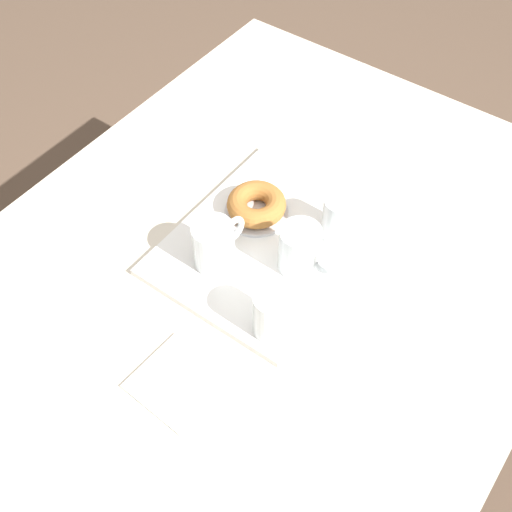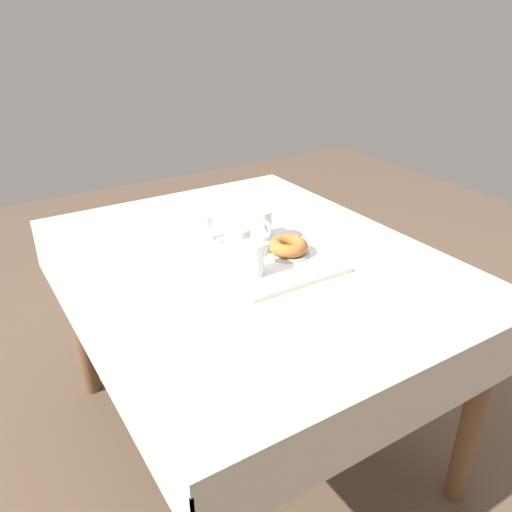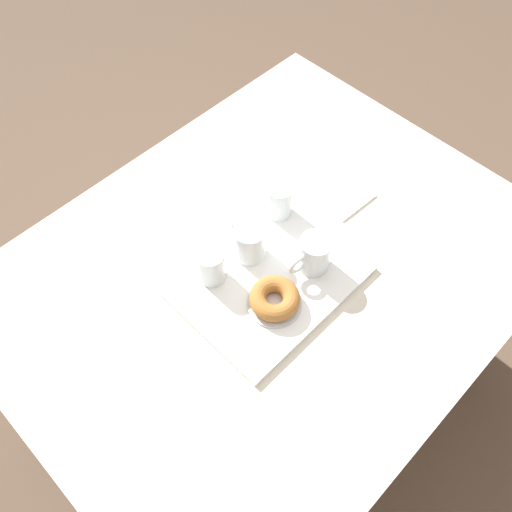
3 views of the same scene
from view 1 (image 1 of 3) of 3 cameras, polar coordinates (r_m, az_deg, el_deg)
ground_plane at (r=1.87m, az=0.83°, el=-14.42°), size 6.00×6.00×0.00m
dining_table at (r=1.32m, az=1.14°, el=-3.07°), size 1.30×1.02×0.73m
serving_tray at (r=1.26m, az=1.13°, el=1.14°), size 0.42×0.33×0.02m
tea_mug_left at (r=1.18m, az=3.86°, el=0.47°), size 0.08×0.12×0.10m
tea_mug_right at (r=1.19m, az=-3.60°, el=0.89°), size 0.12×0.08×0.10m
water_glass_near at (r=1.24m, az=7.19°, el=3.18°), size 0.07×0.07×0.09m
water_glass_far at (r=1.10m, az=1.39°, el=-5.13°), size 0.07×0.07×0.09m
donut_plate_left at (r=1.30m, az=0.04°, el=3.79°), size 0.13×0.13×0.01m
sugar_donut_left at (r=1.28m, az=0.04°, el=4.48°), size 0.12×0.12×0.04m
paper_napkin at (r=1.11m, az=-6.79°, el=-10.75°), size 0.14×0.14×0.01m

